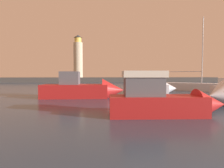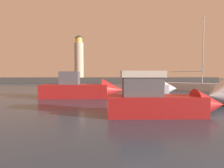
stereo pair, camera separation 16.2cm
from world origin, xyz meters
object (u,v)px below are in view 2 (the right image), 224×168
Objects in this scene: lighthouse at (79,57)px; sailboat_moored at (196,87)px; motorboat_1 at (152,86)px; motorboat_4 at (87,89)px; motorboat_2 at (167,101)px.

lighthouse reaches higher than sailboat_moored.
sailboat_moored is at bearing -60.53° from lighthouse.
motorboat_1 reaches higher than motorboat_4.
sailboat_moored is (7.33, 2.64, -0.25)m from motorboat_1.
motorboat_2 is 0.64× the size of sailboat_moored.
lighthouse is 41.47m from motorboat_4.
sailboat_moored is at bearing 19.79° from motorboat_1.
motorboat_1 is at bearing 24.21° from motorboat_4.
motorboat_4 is 0.79× the size of sailboat_moored.
lighthouse is 2.07× the size of motorboat_2.
lighthouse reaches higher than motorboat_2.
lighthouse reaches higher than motorboat_4.
sailboat_moored is (15.33, 6.23, -0.21)m from motorboat_4.
lighthouse is at bearing 108.10° from motorboat_1.
motorboat_4 is at bearing 118.91° from motorboat_2.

